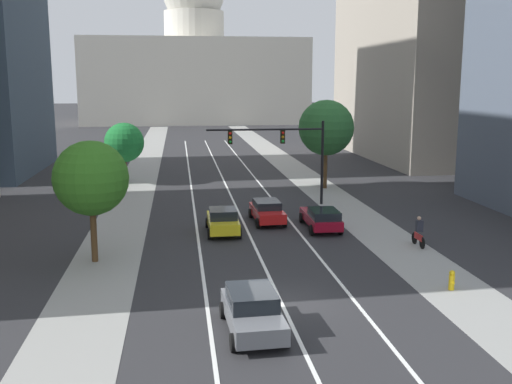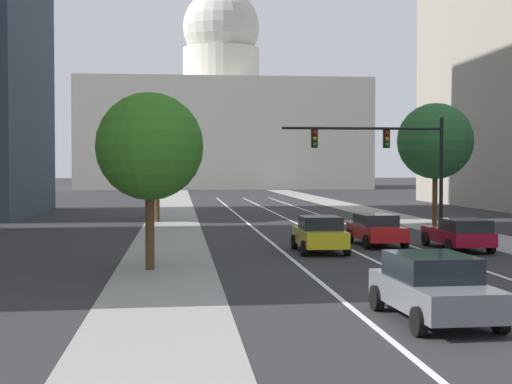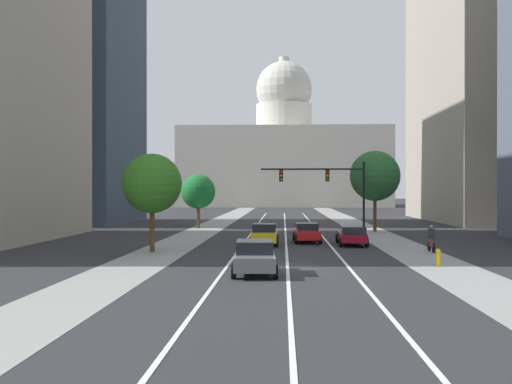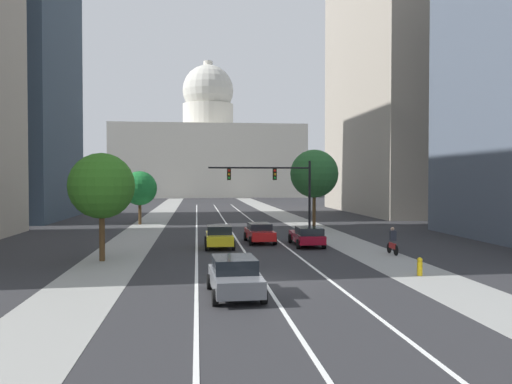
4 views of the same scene
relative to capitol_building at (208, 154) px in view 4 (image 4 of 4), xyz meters
name	(u,v)px [view 4 (image 4 of 4)]	position (x,y,z in m)	size (l,w,h in m)	color
ground_plane	(222,217)	(0.00, -76.08, -11.27)	(400.00, 400.00, 0.00)	#2B2B2D
sidewalk_left	(153,221)	(-7.92, -81.08, -11.26)	(3.51, 130.00, 0.01)	gray
sidewalk_right	(293,220)	(7.92, -81.08, -11.26)	(3.51, 130.00, 0.01)	gray
lane_stripe_left	(197,229)	(-3.08, -91.08, -11.26)	(0.16, 90.00, 0.01)	white
lane_stripe_center	(230,229)	(0.00, -91.08, -11.26)	(0.16, 90.00, 0.01)	white
lane_stripe_right	(262,229)	(3.08, -91.08, -11.26)	(0.16, 90.00, 0.01)	white
office_tower_far_right	(414,69)	(27.33, -69.46, 8.89)	(18.71, 30.55, 40.24)	#9E9384
capitol_building	(208,154)	(0.00, 0.00, 0.00)	(48.30, 28.33, 36.04)	beige
car_red	(260,232)	(1.54, -101.67, -10.51)	(2.07, 4.32, 1.44)	red
car_crimson	(307,236)	(4.62, -103.95, -10.54)	(2.05, 4.81, 1.40)	maroon
car_gray	(235,276)	(-1.54, -118.72, -10.46)	(2.22, 4.45, 1.55)	slate
car_yellow	(219,236)	(-1.54, -104.17, -10.48)	(1.99, 4.10, 1.54)	yellow
traffic_signal_mast	(277,182)	(3.64, -96.36, -6.80)	(8.67, 0.39, 6.24)	black
fire_hydrant	(420,266)	(7.72, -115.48, -10.80)	(0.26, 0.35, 0.91)	yellow
cyclist	(393,241)	(9.06, -108.52, -10.42)	(0.37, 1.70, 1.72)	black
street_tree_mid_left	(102,186)	(-8.47, -109.07, -6.96)	(3.76, 3.76, 6.21)	#51381E
street_tree_near_left	(140,188)	(-8.89, -85.28, -7.54)	(3.52, 3.52, 5.50)	#51381E
street_tree_near_right	(314,174)	(8.37, -89.80, -6.06)	(4.71, 4.71, 7.58)	#51381E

